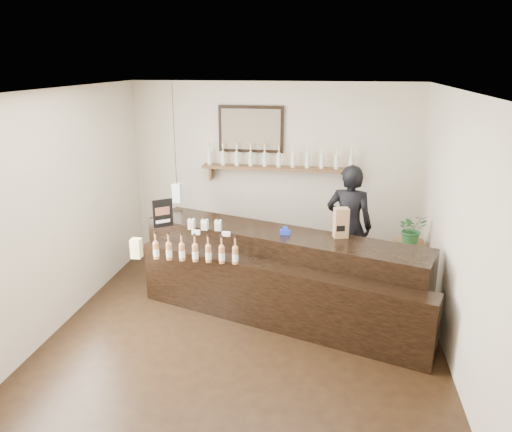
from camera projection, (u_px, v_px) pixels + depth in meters
name	position (u px, v px, depth m)	size (l,w,h in m)	color
ground	(246.00, 332.00, 5.95)	(5.00, 5.00, 0.00)	black
room_shell	(245.00, 194.00, 5.44)	(5.00, 5.00, 5.00)	beige
back_wall_decor	(263.00, 151.00, 7.68)	(2.66, 0.96, 1.69)	brown
counter	(279.00, 277.00, 6.28)	(3.72, 2.14, 1.21)	black
promo_sign	(163.00, 213.00, 6.40)	(0.22, 0.18, 0.37)	black
paper_bag	(341.00, 223.00, 6.03)	(0.20, 0.17, 0.37)	#9D734C
tape_dispenser	(285.00, 231.00, 6.16)	(0.13, 0.06, 0.11)	#172CA7
side_cabinet	(408.00, 270.00, 6.74)	(0.39, 0.53, 0.76)	brown
potted_plant	(412.00, 229.00, 6.57)	(0.37, 0.32, 0.42)	#28642F
shopkeeper	(349.00, 219.00, 6.93)	(0.72, 0.48, 1.99)	black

